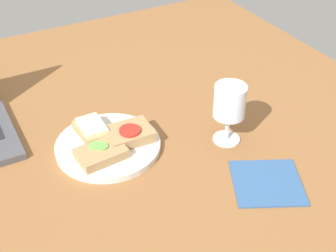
% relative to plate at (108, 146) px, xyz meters
% --- Properties ---
extents(wooden_table, '(1.40, 1.40, 0.03)m').
position_rel_plate_xyz_m(wooden_table, '(0.04, -0.02, -0.02)').
color(wooden_table, brown).
rests_on(wooden_table, ground).
extents(plate, '(0.23, 0.23, 0.01)m').
position_rel_plate_xyz_m(plate, '(0.00, 0.00, 0.00)').
color(plate, silver).
rests_on(plate, wooden_table).
extents(sandwich_with_cucumber, '(0.11, 0.08, 0.02)m').
position_rel_plate_xyz_m(sandwich_with_cucumber, '(-0.03, -0.04, 0.02)').
color(sandwich_with_cucumber, '#A88456').
rests_on(sandwich_with_cucumber, plate).
extents(sandwich_with_tomato, '(0.10, 0.08, 0.03)m').
position_rel_plate_xyz_m(sandwich_with_tomato, '(0.05, -0.01, 0.02)').
color(sandwich_with_tomato, '#A88456').
rests_on(sandwich_with_tomato, plate).
extents(sandwich_with_cheese, '(0.07, 0.09, 0.03)m').
position_rel_plate_xyz_m(sandwich_with_cheese, '(-0.02, 0.05, 0.02)').
color(sandwich_with_cheese, '#A88456').
rests_on(sandwich_with_cheese, plate).
extents(wine_glass, '(0.07, 0.07, 0.14)m').
position_rel_plate_xyz_m(wine_glass, '(0.25, -0.10, 0.09)').
color(wine_glass, white).
rests_on(wine_glass, wooden_table).
extents(napkin, '(0.18, 0.18, 0.00)m').
position_rel_plate_xyz_m(napkin, '(0.24, -0.26, -0.01)').
color(napkin, '#33598C').
rests_on(napkin, wooden_table).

